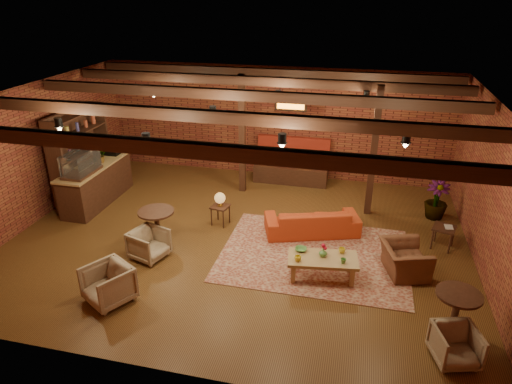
% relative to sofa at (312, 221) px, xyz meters
% --- Properties ---
extents(floor, '(10.00, 10.00, 0.00)m').
position_rel_sofa_xyz_m(floor, '(-1.56, -0.65, -0.31)').
color(floor, '#3D230F').
rests_on(floor, ground).
extents(ceiling, '(10.00, 8.00, 0.02)m').
position_rel_sofa_xyz_m(ceiling, '(-1.56, -0.65, 2.89)').
color(ceiling, black).
rests_on(ceiling, wall_back).
extents(wall_back, '(10.00, 0.02, 3.20)m').
position_rel_sofa_xyz_m(wall_back, '(-1.56, 3.35, 1.29)').
color(wall_back, maroon).
rests_on(wall_back, ground).
extents(wall_front, '(10.00, 0.02, 3.20)m').
position_rel_sofa_xyz_m(wall_front, '(-1.56, -4.65, 1.29)').
color(wall_front, maroon).
rests_on(wall_front, ground).
extents(wall_left, '(0.02, 8.00, 3.20)m').
position_rel_sofa_xyz_m(wall_left, '(-6.56, -0.65, 1.29)').
color(wall_left, maroon).
rests_on(wall_left, ground).
extents(wall_right, '(0.02, 8.00, 3.20)m').
position_rel_sofa_xyz_m(wall_right, '(3.44, -0.65, 1.29)').
color(wall_right, maroon).
rests_on(wall_right, ground).
extents(ceiling_beams, '(9.80, 6.40, 0.22)m').
position_rel_sofa_xyz_m(ceiling_beams, '(-1.56, -0.65, 2.77)').
color(ceiling_beams, black).
rests_on(ceiling_beams, ceiling).
extents(ceiling_pipe, '(9.60, 0.12, 0.12)m').
position_rel_sofa_xyz_m(ceiling_pipe, '(-1.56, 0.95, 2.54)').
color(ceiling_pipe, black).
rests_on(ceiling_pipe, ceiling).
extents(post_left, '(0.16, 0.16, 3.20)m').
position_rel_sofa_xyz_m(post_left, '(-2.16, 1.95, 1.29)').
color(post_left, black).
rests_on(post_left, ground).
extents(post_right, '(0.16, 0.16, 3.20)m').
position_rel_sofa_xyz_m(post_right, '(1.24, 1.35, 1.29)').
color(post_right, black).
rests_on(post_right, ground).
extents(service_counter, '(0.80, 2.50, 1.60)m').
position_rel_sofa_xyz_m(service_counter, '(-5.66, 0.35, 0.49)').
color(service_counter, black).
rests_on(service_counter, ground).
extents(plant_counter, '(0.35, 0.39, 0.30)m').
position_rel_sofa_xyz_m(plant_counter, '(-5.56, 0.55, 0.91)').
color(plant_counter, '#337F33').
rests_on(plant_counter, service_counter).
extents(shelving_hutch, '(0.52, 2.00, 2.40)m').
position_rel_sofa_xyz_m(shelving_hutch, '(-6.06, 0.45, 0.89)').
color(shelving_hutch, black).
rests_on(shelving_hutch, ground).
extents(banquette, '(2.10, 0.70, 1.00)m').
position_rel_sofa_xyz_m(banquette, '(-0.96, 2.90, 0.19)').
color(banquette, maroon).
rests_on(banquette, ground).
extents(service_sign, '(0.86, 0.06, 0.30)m').
position_rel_sofa_xyz_m(service_sign, '(-0.96, 2.45, 2.04)').
color(service_sign, orange).
rests_on(service_sign, ceiling).
extents(ceiling_spotlights, '(6.40, 4.40, 0.28)m').
position_rel_sofa_xyz_m(ceiling_spotlights, '(-1.56, -0.65, 2.55)').
color(ceiling_spotlights, black).
rests_on(ceiling_spotlights, ceiling).
extents(rug, '(3.90, 2.99, 0.01)m').
position_rel_sofa_xyz_m(rug, '(0.17, -0.93, -0.30)').
color(rug, maroon).
rests_on(rug, floor).
extents(sofa, '(2.27, 1.46, 0.62)m').
position_rel_sofa_xyz_m(sofa, '(0.00, 0.00, 0.00)').
color(sofa, '#AD3618').
rests_on(sofa, floor).
extents(coffee_table, '(1.41, 0.83, 0.71)m').
position_rel_sofa_xyz_m(coffee_table, '(0.40, -1.72, 0.10)').
color(coffee_table, '#A57E4D').
rests_on(coffee_table, floor).
extents(side_table_lamp, '(0.46, 0.46, 0.82)m').
position_rel_sofa_xyz_m(side_table_lamp, '(-2.17, -0.08, 0.31)').
color(side_table_lamp, black).
rests_on(side_table_lamp, floor).
extents(round_table_left, '(0.78, 0.78, 0.81)m').
position_rel_sofa_xyz_m(round_table_left, '(-3.23, -1.26, 0.24)').
color(round_table_left, black).
rests_on(round_table_left, floor).
extents(armchair_a, '(0.81, 0.84, 0.70)m').
position_rel_sofa_xyz_m(armchair_a, '(-3.17, -1.83, 0.04)').
color(armchair_a, '#C2B896').
rests_on(armchair_a, floor).
extents(armchair_b, '(1.01, 0.99, 0.78)m').
position_rel_sofa_xyz_m(armchair_b, '(-3.25, -3.33, 0.08)').
color(armchair_b, '#C2B896').
rests_on(armchair_b, floor).
extents(armchair_right, '(0.86, 1.08, 0.83)m').
position_rel_sofa_xyz_m(armchair_right, '(1.97, -1.18, 0.10)').
color(armchair_right, brown).
rests_on(armchair_right, floor).
extents(side_table_book, '(0.57, 0.57, 0.53)m').
position_rel_sofa_xyz_m(side_table_book, '(2.84, 0.01, 0.16)').
color(side_table_book, black).
rests_on(side_table_book, floor).
extents(round_table_right, '(0.71, 0.71, 0.83)m').
position_rel_sofa_xyz_m(round_table_right, '(2.64, -2.86, 0.25)').
color(round_table_right, black).
rests_on(round_table_right, floor).
extents(armchair_far, '(0.77, 0.74, 0.65)m').
position_rel_sofa_xyz_m(armchair_far, '(2.59, -3.44, 0.01)').
color(armchair_far, '#C2B896').
rests_on(armchair_far, floor).
extents(plant_tall, '(1.84, 1.84, 2.89)m').
position_rel_sofa_xyz_m(plant_tall, '(2.84, 1.45, 1.13)').
color(plant_tall, '#4C7F4C').
rests_on(plant_tall, floor).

